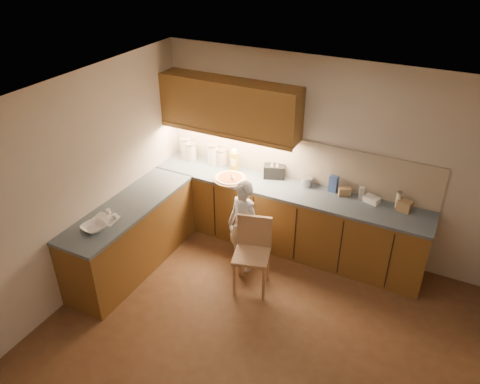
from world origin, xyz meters
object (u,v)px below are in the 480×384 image
(toaster, at_px, (274,171))
(pizza_on_board, at_px, (230,178))
(oil_jug, at_px, (234,161))
(wooden_chair, at_px, (253,249))
(child, at_px, (243,227))

(toaster, bearing_deg, pizza_on_board, -166.17)
(pizza_on_board, xyz_separation_m, oil_jug, (-0.08, 0.28, 0.12))
(pizza_on_board, height_order, wooden_chair, pizza_on_board)
(pizza_on_board, relative_size, child, 0.36)
(wooden_chair, bearing_deg, pizza_on_board, 116.60)
(pizza_on_board, bearing_deg, child, -49.42)
(child, xyz_separation_m, oil_jug, (-0.55, 0.82, 0.44))
(toaster, bearing_deg, oil_jug, 165.65)
(child, bearing_deg, wooden_chair, -27.46)
(child, height_order, wooden_chair, child)
(pizza_on_board, bearing_deg, oil_jug, 106.58)
(pizza_on_board, bearing_deg, toaster, 33.47)
(pizza_on_board, relative_size, oil_jug, 1.45)
(pizza_on_board, xyz_separation_m, child, (0.47, -0.55, -0.31))
(child, height_order, toaster, child)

